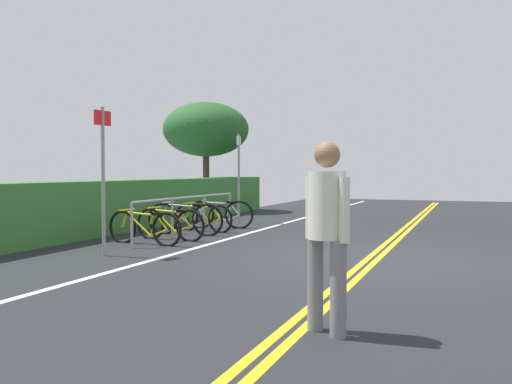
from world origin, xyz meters
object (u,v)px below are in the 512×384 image
bike_rack (189,207)px  tree_mid (206,130)px  bicycle_1 (170,224)px  bicycle_2 (185,219)px  sign_post_far (239,170)px  bicycle_0 (144,228)px  bicycle_3 (203,218)px  bicycle_4 (220,214)px  pedestrian (327,224)px  sign_post_near (103,167)px

bike_rack → tree_mid: 7.58m
bicycle_1 → bicycle_2: (0.91, 0.16, 0.03)m
sign_post_far → bicycle_0: bearing=-179.6°
bike_rack → bicycle_2: size_ratio=2.42×
bicycle_0 → bicycle_3: (2.41, -0.03, -0.00)m
bicycle_4 → sign_post_far: size_ratio=0.67×
bicycle_2 → tree_mid: tree_mid is taller
bicycle_2 → tree_mid: 7.62m
pedestrian → tree_mid: (12.56, 7.54, 1.91)m
tree_mid → bicycle_1: bearing=-158.3°
bicycle_0 → pedestrian: bearing=-132.7°
bicycle_2 → sign_post_far: 3.17m
bike_rack → bicycle_3: bike_rack is taller
bicycle_0 → tree_mid: size_ratio=0.45×
bike_rack → tree_mid: bearing=24.0°
bicycle_3 → sign_post_far: 2.48m
bicycle_0 → bicycle_4: bearing=-1.1°
bicycle_0 → sign_post_near: 1.87m
sign_post_near → tree_mid: bearing=17.4°
bike_rack → bicycle_4: bearing=0.6°
bicycle_0 → bicycle_2: bicycle_2 is taller
bicycle_0 → bicycle_2: (1.64, 0.03, 0.03)m
bicycle_4 → pedestrian: size_ratio=0.98×
bicycle_0 → bicycle_2: size_ratio=0.96×
bike_rack → pedestrian: (-5.94, -4.59, 0.32)m
bike_rack → sign_post_near: bearing=-178.2°
bicycle_4 → bicycle_3: bearing=177.4°
bicycle_1 → tree_mid: bearing=21.7°
bicycle_2 → bicycle_3: (0.77, -0.05, -0.03)m
bicycle_4 → bicycle_2: bearing=176.7°
bicycle_2 → bicycle_3: bearing=-4.1°
bicycle_0 → bicycle_1: 0.75m
bike_rack → tree_mid: tree_mid is taller
pedestrian → tree_mid: bearing=31.0°
sign_post_near → pedestrian: bearing=-122.3°
bicycle_1 → bicycle_3: 1.67m
sign_post_far → tree_mid: (3.63, 2.83, 1.42)m
bicycle_0 → tree_mid: bearing=19.1°
bicycle_0 → bicycle_3: bearing=-0.6°
bike_rack → bicycle_3: 0.84m
bicycle_0 → bike_rack: bearing=-2.8°
bicycle_1 → bicycle_4: 2.48m
sign_post_near → bicycle_4: bearing=1.4°
pedestrian → bike_rack: bearing=37.7°
sign_post_far → bicycle_3: bearing=-178.5°
bicycle_1 → bicycle_2: size_ratio=0.91×
bicycle_0 → pedestrian: (-4.31, -4.67, 0.63)m
bike_rack → tree_mid: size_ratio=1.14×
bike_rack → bicycle_0: size_ratio=2.52×
bicycle_3 → sign_post_near: size_ratio=0.66×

